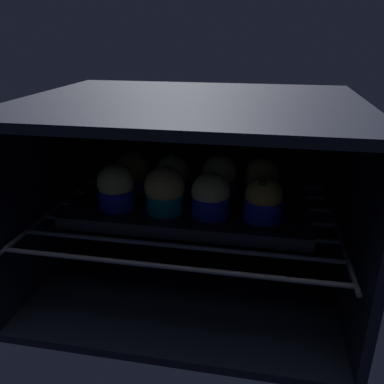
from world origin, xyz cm
name	(u,v)px	position (x,y,z in cm)	size (l,w,h in cm)	color
oven_cavity	(195,189)	(0.00, 26.25, 17.00)	(59.00, 47.00, 37.00)	black
oven_rack	(191,214)	(0.00, 22.00, 13.60)	(54.80, 42.00, 0.80)	#444756
baking_tray	(192,205)	(0.00, 23.46, 14.68)	(43.92, 26.00, 2.20)	black
muffin_row0_col0	(116,188)	(-13.58, 18.77, 19.15)	(6.87, 6.87, 8.47)	#1928B7
muffin_row0_col1	(165,191)	(-4.18, 18.70, 19.29)	(7.38, 7.38, 8.71)	#0C8C84
muffin_row0_col2	(211,196)	(4.28, 18.71, 18.95)	(6.92, 6.92, 8.13)	#1928B7
muffin_row0_col3	(264,200)	(13.65, 18.88, 18.87)	(6.73, 6.73, 7.91)	#1928B7
muffin_row1_col0	(133,174)	(-13.32, 27.79, 18.91)	(7.23, 7.23, 8.56)	#1928B7
muffin_row1_col1	(172,176)	(-4.84, 27.63, 18.95)	(7.09, 7.09, 8.53)	#1928B7
muffin_row1_col2	(219,177)	(4.62, 27.96, 19.23)	(7.09, 7.09, 8.56)	#7A238C
muffin_row1_col3	(262,180)	(13.07, 28.17, 19.17)	(6.73, 6.73, 8.43)	#7A238C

